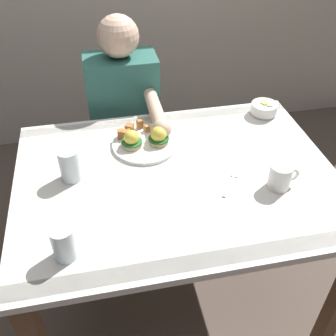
% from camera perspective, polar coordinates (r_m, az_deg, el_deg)
% --- Properties ---
extents(ground_plane, '(6.00, 6.00, 0.00)m').
position_cam_1_polar(ground_plane, '(2.03, 1.02, -17.18)').
color(ground_plane, brown).
extents(dining_table, '(1.20, 0.90, 0.74)m').
position_cam_1_polar(dining_table, '(1.54, 1.29, -4.04)').
color(dining_table, white).
rests_on(dining_table, ground_plane).
extents(eggs_benedict_plate, '(0.27, 0.27, 0.09)m').
position_cam_1_polar(eggs_benedict_plate, '(1.61, -3.43, 3.98)').
color(eggs_benedict_plate, white).
rests_on(eggs_benedict_plate, dining_table).
extents(fruit_bowl, '(0.12, 0.12, 0.06)m').
position_cam_1_polar(fruit_bowl, '(1.86, 13.77, 8.37)').
color(fruit_bowl, white).
rests_on(fruit_bowl, dining_table).
extents(coffee_mug, '(0.11, 0.08, 0.09)m').
position_cam_1_polar(coffee_mug, '(1.45, 16.05, -1.10)').
color(coffee_mug, white).
rests_on(coffee_mug, dining_table).
extents(fork, '(0.10, 0.14, 0.00)m').
position_cam_1_polar(fork, '(1.46, 9.17, -2.00)').
color(fork, silver).
rests_on(fork, dining_table).
extents(water_glass_near, '(0.07, 0.07, 0.11)m').
position_cam_1_polar(water_glass_near, '(1.21, -14.83, -10.69)').
color(water_glass_near, silver).
rests_on(water_glass_near, dining_table).
extents(water_glass_far, '(0.08, 0.08, 0.13)m').
position_cam_1_polar(water_glass_far, '(1.47, -13.98, 0.17)').
color(water_glass_far, silver).
rests_on(water_glass_far, dining_table).
extents(diner_person, '(0.34, 0.54, 1.14)m').
position_cam_1_polar(diner_person, '(1.99, -6.18, 7.49)').
color(diner_person, '#33333D').
rests_on(diner_person, ground_plane).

